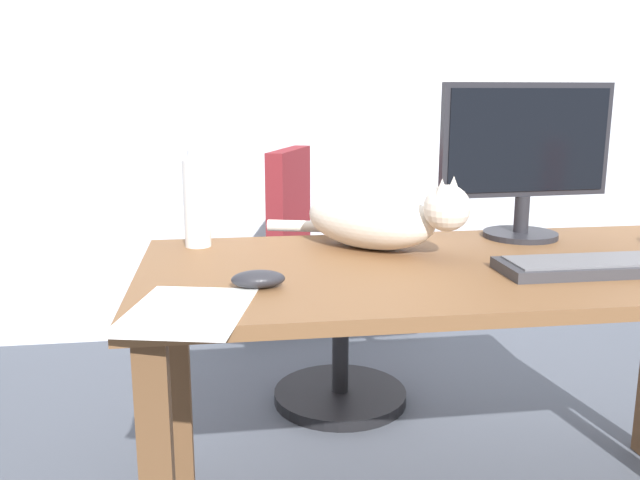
% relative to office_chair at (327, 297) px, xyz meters
% --- Properties ---
extents(back_wall, '(6.00, 0.04, 2.60)m').
position_rel_office_chair_xyz_m(back_wall, '(0.22, 0.75, 0.91)').
color(back_wall, silver).
rests_on(back_wall, ground_plane).
extents(desk, '(1.55, 0.72, 0.72)m').
position_rel_office_chair_xyz_m(desk, '(0.22, -0.81, 0.23)').
color(desk, brown).
rests_on(desk, ground_plane).
extents(office_chair, '(0.51, 0.49, 0.92)m').
position_rel_office_chair_xyz_m(office_chair, '(0.00, 0.00, 0.00)').
color(office_chair, black).
rests_on(office_chair, ground_plane).
extents(monitor, '(0.48, 0.20, 0.42)m').
position_rel_office_chair_xyz_m(monitor, '(0.45, -0.56, 0.55)').
color(monitor, '#232328').
rests_on(monitor, desk).
extents(keyboard, '(0.44, 0.15, 0.03)m').
position_rel_office_chair_xyz_m(keyboard, '(0.46, -0.93, 0.34)').
color(keyboard, '#333338').
rests_on(keyboard, desk).
extents(cat, '(0.45, 0.46, 0.20)m').
position_rel_office_chair_xyz_m(cat, '(0.03, -0.65, 0.40)').
color(cat, silver).
rests_on(cat, desk).
extents(computer_mouse, '(0.11, 0.06, 0.04)m').
position_rel_office_chair_xyz_m(computer_mouse, '(-0.29, -0.95, 0.34)').
color(computer_mouse, '#232328').
rests_on(computer_mouse, desk).
extents(paper_sheet, '(0.27, 0.34, 0.00)m').
position_rel_office_chair_xyz_m(paper_sheet, '(-0.42, -1.08, 0.32)').
color(paper_sheet, white).
rests_on(paper_sheet, desk).
extents(spray_bottle, '(0.07, 0.07, 0.25)m').
position_rel_office_chair_xyz_m(spray_bottle, '(-0.42, -0.55, 0.44)').
color(spray_bottle, silver).
rests_on(spray_bottle, desk).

